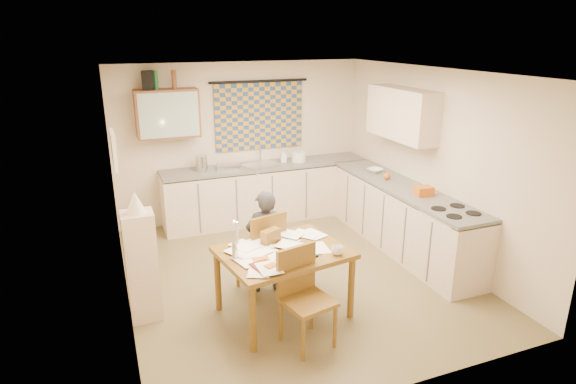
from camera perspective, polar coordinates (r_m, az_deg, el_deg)
name	(u,v)px	position (r m, az deg, el deg)	size (l,w,h in m)	color
floor	(294,274)	(6.21, 0.70, -9.75)	(4.00, 4.50, 0.02)	brown
ceiling	(295,71)	(5.49, 0.80, 14.14)	(4.00, 4.50, 0.02)	white
wall_back	(241,142)	(7.80, -5.55, 5.94)	(4.00, 0.02, 2.50)	beige
wall_front	(404,259)	(3.87, 13.58, -7.67)	(4.00, 0.02, 2.50)	beige
wall_left	(116,200)	(5.34, -19.68, -0.92)	(0.02, 4.50, 2.50)	beige
wall_right	(434,164)	(6.72, 16.87, 3.21)	(0.02, 4.50, 2.50)	beige
window_blind	(259,116)	(7.77, -3.41, 8.95)	(1.45, 0.03, 1.05)	navy
curtain_rod	(259,81)	(7.68, -3.44, 12.98)	(0.04, 0.04, 1.60)	black
wall_cabinet	(167,113)	(7.30, -14.10, 9.02)	(0.90, 0.34, 0.70)	brown
wall_cabinet_glass	(169,115)	(7.13, -13.91, 8.83)	(0.84, 0.02, 0.64)	#99B2A5
upper_cabinet_right	(402,114)	(6.92, 13.34, 9.02)	(0.34, 1.30, 0.70)	beige
framed_print	(114,150)	(5.60, -19.95, 4.74)	(0.04, 0.50, 0.40)	silver
print_canvas	(116,149)	(5.61, -19.69, 4.77)	(0.01, 0.42, 0.32)	beige
counter_back	(266,192)	(7.81, -2.59, -0.05)	(3.30, 0.62, 0.92)	beige
counter_right	(401,218)	(6.92, 13.27, -2.99)	(0.62, 2.95, 0.92)	beige
stove	(452,247)	(6.16, 18.82, -6.20)	(0.59, 0.59, 0.92)	white
sink	(261,167)	(7.66, -3.19, 2.92)	(0.55, 0.45, 0.10)	silver
tap	(260,154)	(7.80, -3.32, 4.56)	(0.03, 0.03, 0.28)	silver
dish_rack	(228,166)	(7.50, -7.10, 3.02)	(0.35, 0.30, 0.06)	silver
kettle	(201,163)	(7.39, -10.22, 3.36)	(0.18, 0.18, 0.24)	silver
mixing_bowl	(299,157)	(7.85, 1.27, 4.23)	(0.24, 0.24, 0.16)	white
soap_bottle	(283,156)	(7.80, -0.54, 4.27)	(0.10, 0.10, 0.19)	white
bowl	(375,170)	(7.36, 10.29, 2.55)	(0.27, 0.27, 0.05)	white
orange_bag	(424,191)	(6.42, 15.79, 0.11)	(0.22, 0.16, 0.12)	#C75D14
fruit_orange	(387,176)	(7.01, 11.63, 1.86)	(0.10, 0.10, 0.10)	#C75D14
speaker	(148,80)	(7.21, -16.26, 12.60)	(0.16, 0.20, 0.26)	black
bottle_green	(156,80)	(7.22, -15.42, 12.68)	(0.07, 0.07, 0.26)	#195926
bottle_brown	(174,79)	(7.26, -13.36, 12.86)	(0.07, 0.07, 0.26)	brown
dining_table	(284,282)	(5.23, -0.53, -10.61)	(1.42, 1.16, 0.75)	brown
chair_far	(261,266)	(5.72, -3.24, -8.72)	(0.55, 0.55, 1.00)	brown
chair_near	(306,316)	(4.82, 2.21, -14.48)	(0.53, 0.53, 0.97)	brown
person	(265,242)	(5.60, -2.74, -5.90)	(0.48, 0.34, 1.23)	black
shelf_stand	(142,266)	(5.29, -16.91, -8.44)	(0.32, 0.30, 1.20)	beige
lampshade	(135,202)	(5.02, -17.65, -1.18)	(0.20, 0.20, 0.22)	silver
letter_rack	(271,237)	(5.19, -2.07, -5.31)	(0.22, 0.10, 0.16)	brown
mug	(337,250)	(4.98, 5.87, -6.89)	(0.13, 0.13, 0.09)	white
magazine	(255,270)	(4.65, -3.89, -9.25)	(0.26, 0.31, 0.03)	maroon
book	(253,262)	(4.81, -4.14, -8.31)	(0.19, 0.25, 0.02)	#C75D14
orange_box	(271,267)	(4.69, -2.00, -8.84)	(0.12, 0.08, 0.04)	#C75D14
eyeglasses	(312,257)	(4.91, 2.88, -7.69)	(0.13, 0.04, 0.02)	black
candle_holder	(235,251)	(4.87, -6.31, -6.94)	(0.06, 0.06, 0.18)	silver
candle	(237,232)	(4.79, -6.04, -4.78)	(0.02, 0.02, 0.22)	white
candle_flame	(234,221)	(4.73, -6.42, -3.49)	(0.02, 0.02, 0.02)	#FFCC66
papers	(278,248)	(5.08, -1.20, -6.68)	(1.21, 1.04, 0.03)	white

